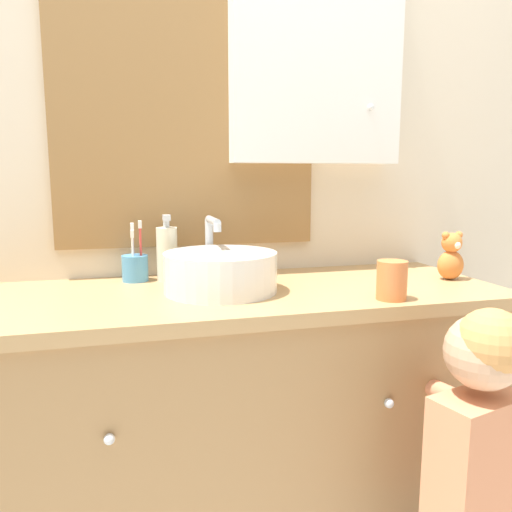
{
  "coord_description": "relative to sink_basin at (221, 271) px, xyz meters",
  "views": [
    {
      "loc": [
        -0.28,
        -0.97,
        1.19
      ],
      "look_at": [
        0.05,
        0.28,
        0.99
      ],
      "focal_mm": 35.0,
      "sensor_mm": 36.0,
      "label": 1
    }
  ],
  "objects": [
    {
      "name": "toothbrush_holder",
      "position": [
        -0.22,
        0.19,
        -0.01
      ],
      "size": [
        0.08,
        0.08,
        0.18
      ],
      "color": "#4C93C6",
      "rests_on": "vanity_counter"
    },
    {
      "name": "drinking_cup",
      "position": [
        0.4,
        -0.2,
        -0.01
      ],
      "size": [
        0.08,
        0.08,
        0.1
      ],
      "primitive_type": "cylinder",
      "color": "orange",
      "rests_on": "vanity_counter"
    },
    {
      "name": "vanity_counter",
      "position": [
        0.04,
        0.0,
        -0.5
      ],
      "size": [
        1.48,
        0.54,
        0.89
      ],
      "color": "#A37A4C",
      "rests_on": "ground_plane"
    },
    {
      "name": "sink_basin",
      "position": [
        0.0,
        0.0,
        0.0
      ],
      "size": [
        0.3,
        0.35,
        0.19
      ],
      "color": "white",
      "rests_on": "vanity_counter"
    },
    {
      "name": "teddy_bear",
      "position": [
        0.69,
        -0.03,
        0.01
      ],
      "size": [
        0.08,
        0.07,
        0.15
      ],
      "color": "orange",
      "rests_on": "vanity_counter"
    },
    {
      "name": "child_figure",
      "position": [
        0.48,
        -0.44,
        -0.4
      ],
      "size": [
        0.23,
        0.46,
        0.92
      ],
      "color": "slate",
      "rests_on": "ground_plane"
    },
    {
      "name": "wall_back",
      "position": [
        0.05,
        0.29,
        0.34
      ],
      "size": [
        3.2,
        0.18,
        2.5
      ],
      "color": "beige",
      "rests_on": "ground_plane"
    },
    {
      "name": "soap_dispenser",
      "position": [
        -0.13,
        0.18,
        0.03
      ],
      "size": [
        0.06,
        0.06,
        0.2
      ],
      "color": "beige",
      "rests_on": "vanity_counter"
    }
  ]
}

